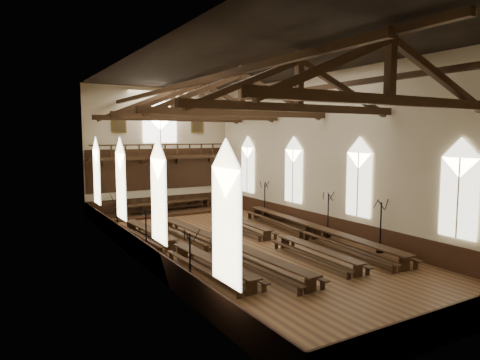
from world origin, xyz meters
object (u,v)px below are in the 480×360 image
object	(u,v)px
refectory_row_c	(276,236)
refectory_row_a	(176,245)
refectory_row_b	(221,243)
candelabrum_right_near	(380,236)
candelabrum_right_far	(265,207)
high_table	(165,203)
candelabrum_left_near	(190,275)
dais	(165,213)
candelabrum_left_mid	(146,244)
candelabrum_right_mid	(328,223)
candelabrum_left_far	(117,224)
refectory_row_d	(313,228)

from	to	relation	value
refectory_row_c	refectory_row_a	bearing A→B (deg)	172.36
refectory_row_b	candelabrum_right_near	world-z (taller)	candelabrum_right_near
refectory_row_a	candelabrum_right_far	bearing A→B (deg)	32.06
high_table	candelabrum_left_near	bearing A→B (deg)	-107.54
dais	candelabrum_left_mid	size ratio (longest dim) A/B	4.22
candelabrum_left_near	refectory_row_b	bearing A→B (deg)	50.36
high_table	candelabrum_right_mid	xyz separation A→B (m)	(5.78, -12.35, 0.02)
dais	candelabrum_right_mid	bearing A→B (deg)	-64.92
candelabrum_left_near	candelabrum_right_far	xyz separation A→B (m)	(11.10, 11.39, 0.06)
candelabrum_left_far	candelabrum_right_near	size ratio (longest dim) A/B	0.94
candelabrum_right_mid	refectory_row_a	bearing A→B (deg)	174.16
dais	candelabrum_right_near	xyz separation A→B (m)	(5.78, -16.40, 0.77)
refectory_row_b	refectory_row_c	distance (m)	3.59
candelabrum_left_far	candelabrum_right_mid	xyz separation A→B (m)	(11.10, -6.36, 0.04)
candelabrum_right_near	dais	bearing A→B (deg)	109.42
candelabrum_left_near	candelabrum_right_near	xyz separation A→B (m)	(11.10, 0.43, 0.08)
candelabrum_left_near	dais	bearing A→B (deg)	72.46
candelabrum_left_near	high_table	bearing A→B (deg)	72.46
refectory_row_c	candelabrum_left_far	world-z (taller)	candelabrum_left_far
refectory_row_b	dais	bearing A→B (deg)	82.92
high_table	candelabrum_right_near	world-z (taller)	candelabrum_right_near
dais	refectory_row_c	bearing A→B (deg)	-80.37
refectory_row_a	refectory_row_b	bearing A→B (deg)	-21.38
candelabrum_right_mid	candelabrum_left_near	bearing A→B (deg)	-158.06
high_table	candelabrum_left_near	size ratio (longest dim) A/B	3.14
refectory_row_d	dais	bearing A→B (deg)	111.93
high_table	candelabrum_right_mid	size ratio (longest dim) A/B	2.90
high_table	candelabrum_right_far	world-z (taller)	candelabrum_right_far
candelabrum_left_far	candelabrum_right_far	size ratio (longest dim) A/B	0.96
refectory_row_c	candelabrum_left_mid	xyz separation A→B (m)	(-7.38, 0.66, 0.34)
candelabrum_left_near	candelabrum_left_far	xyz separation A→B (m)	(-0.00, 10.83, 0.03)
high_table	candelabrum_right_near	xyz separation A→B (m)	(5.78, -16.40, 0.03)
candelabrum_left_mid	candelabrum_right_mid	bearing A→B (deg)	-4.41
candelabrum_right_far	high_table	bearing A→B (deg)	136.78
refectory_row_a	candelabrum_right_near	size ratio (longest dim) A/B	4.95
refectory_row_d	candelabrum_right_mid	world-z (taller)	candelabrum_right_mid
refectory_row_b	candelabrum_right_mid	size ratio (longest dim) A/B	5.13
refectory_row_c	high_table	bearing A→B (deg)	99.63
candelabrum_left_mid	refectory_row_d	bearing A→B (deg)	-3.34
refectory_row_c	candelabrum_right_far	size ratio (longest dim) A/B	4.88
candelabrum_left_far	candelabrum_right_near	bearing A→B (deg)	-43.14
high_table	candelabrum_left_mid	distance (m)	12.67
candelabrum_left_mid	candelabrum_left_far	xyz separation A→B (m)	(-0.00, 5.50, -0.01)
refectory_row_b	candelabrum_right_far	bearing A→B (deg)	43.00
refectory_row_c	candelabrum_right_near	distance (m)	5.65
candelabrum_left_near	candelabrum_right_mid	distance (m)	11.97
candelabrum_right_near	candelabrum_left_far	bearing A→B (deg)	136.86
refectory_row_d	candelabrum_right_mid	distance (m)	0.99
refectory_row_b	candelabrum_right_mid	bearing A→B (deg)	-0.87
refectory_row_b	candelabrum_right_near	size ratio (longest dim) A/B	5.03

